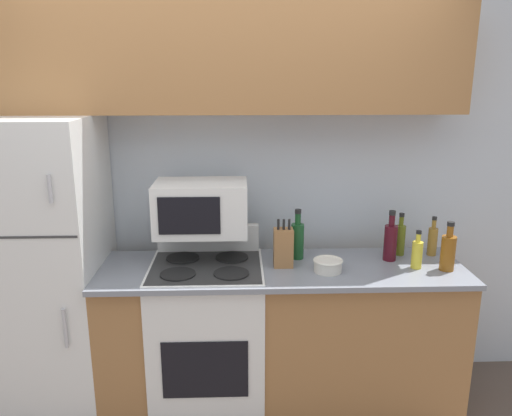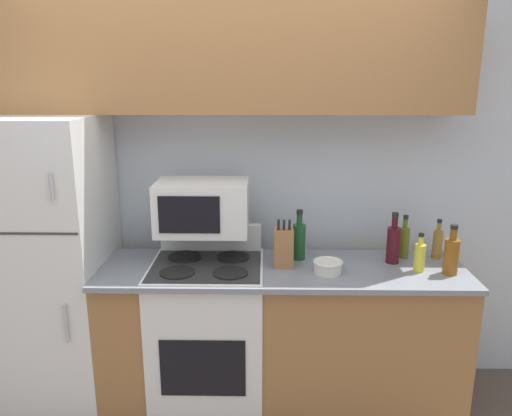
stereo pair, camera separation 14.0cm
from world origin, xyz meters
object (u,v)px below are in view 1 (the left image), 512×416
bottle_wine_green (297,239)px  bottle_vinegar (433,240)px  refrigerator (47,271)px  bottle_whiskey (448,251)px  stove (208,337)px  bowl (328,265)px  bottle_cooking_spray (417,253)px  knife_block (283,247)px  bottle_wine_red (390,241)px  microwave (201,208)px  bottle_olive_oil (400,238)px

bottle_wine_green → bottle_vinegar: bearing=1.8°
refrigerator → bottle_whiskey: (2.27, -0.16, 0.15)m
stove → bottle_whiskey: bottle_whiskey is taller
stove → bowl: size_ratio=6.64×
refrigerator → stove: bearing=-4.9°
bottle_cooking_spray → bottle_whiskey: (0.16, -0.04, 0.02)m
bottle_cooking_spray → bottle_whiskey: size_ratio=0.79×
refrigerator → knife_block: 1.37m
knife_block → bowl: bearing=-21.0°
refrigerator → bottle_wine_red: (1.99, 0.00, 0.16)m
refrigerator → bottle_whiskey: bearing=-4.1°
bottle_whiskey → knife_block: bearing=174.3°
bottle_wine_red → bottle_whiskey: bearing=-31.4°
knife_block → bottle_vinegar: size_ratio=1.17×
knife_block → bottle_cooking_spray: knife_block is taller
refrigerator → bottle_whiskey: refrigerator is taller
microwave → bottle_vinegar: size_ratio=2.18×
stove → bottle_vinegar: (1.35, 0.16, 0.53)m
bowl → bottle_cooking_spray: (0.51, 0.04, 0.05)m
knife_block → bottle_vinegar: bearing=9.3°
stove → bottle_cooking_spray: 1.30m
stove → bottle_cooking_spray: (1.19, -0.05, 0.53)m
knife_block → bottle_cooking_spray: bearing=-4.3°
bottle_whiskey → bottle_wine_red: bearing=148.6°
knife_block → bowl: knife_block is taller
bottle_olive_oil → microwave: bearing=-176.8°
bottle_cooking_spray → bottle_whiskey: bearing=-12.5°
stove → bottle_olive_oil: 1.29m
bottle_whiskey → refrigerator: bearing=175.9°
bottle_wine_red → knife_block: bearing=-173.2°
bottle_wine_red → bottle_olive_oil: 0.12m
bottle_cooking_spray → bottle_wine_red: size_ratio=0.73×
knife_block → bottle_cooking_spray: (0.75, -0.06, -0.03)m
microwave → bottle_cooking_spray: (1.21, -0.15, -0.24)m
stove → bottle_wine_red: bearing=4.3°
stove → bottle_cooking_spray: size_ratio=4.96×
bowl → bottle_vinegar: size_ratio=0.68×
bottle_vinegar → bottle_whiskey: (-0.01, -0.24, 0.02)m
refrigerator → stove: (0.92, -0.08, -0.40)m
refrigerator → bottle_wine_red: 2.00m
bottle_vinegar → bottle_wine_green: 0.82m
bottle_olive_oil → bottle_whiskey: bottle_whiskey is taller
refrigerator → bottle_wine_green: refrigerator is taller
bottle_wine_red → bottle_cooking_spray: bearing=-49.0°
bowl → bottle_wine_green: size_ratio=0.55×
stove → bottle_wine_red: size_ratio=3.63×
bottle_vinegar → bottle_wine_red: bearing=-165.0°
stove → bottle_olive_oil: bottle_olive_oil is taller
microwave → bottle_wine_red: (1.10, -0.02, -0.21)m
microwave → bottle_vinegar: microwave is taller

